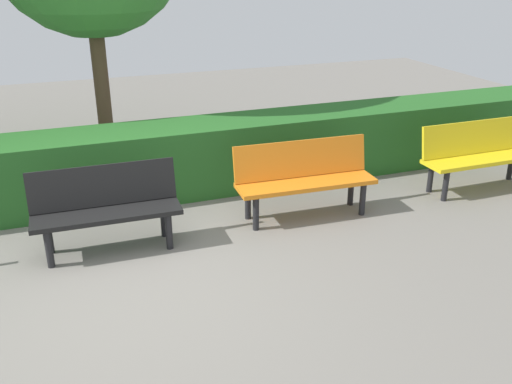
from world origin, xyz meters
The scene contains 5 objects.
ground_plane centered at (0.00, 0.00, 0.00)m, with size 19.24×19.24×0.00m, color gray.
bench_yellow centered at (-4.63, -0.68, 0.48)m, with size 1.59×0.46×0.86m.
bench_orange centered at (-2.18, -0.71, 0.48)m, with size 1.62×0.53×0.86m.
bench_black centered at (0.04, -0.66, 0.48)m, with size 1.48×0.50×0.86m.
hedge_row centered at (-1.08, -1.87, 0.44)m, with size 15.24×0.80×0.88m, color #266023.
Camera 1 is at (0.41, 4.72, 2.80)m, focal length 39.50 mm.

